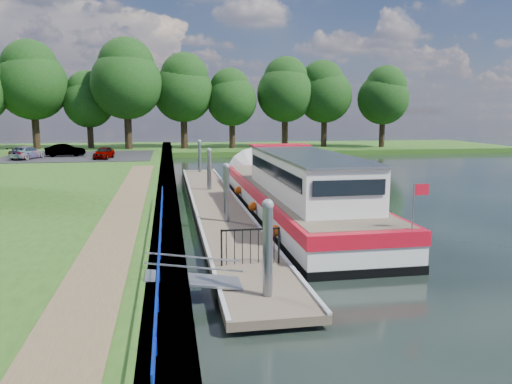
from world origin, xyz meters
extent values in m
plane|color=black|center=(0.00, 0.00, 0.00)|extent=(160.00, 160.00, 0.00)
cube|color=#473D2D|center=(-2.55, 15.00, 0.39)|extent=(1.10, 90.00, 0.78)
cube|color=#254D16|center=(12.00, 52.00, 0.30)|extent=(60.00, 18.00, 0.60)
cube|color=brown|center=(-4.40, 8.00, 0.80)|extent=(1.60, 40.00, 0.05)
cube|color=black|center=(-11.00, 38.00, 0.81)|extent=(14.00, 12.00, 0.06)
cube|color=#0C2DBF|center=(-2.75, 3.00, 1.48)|extent=(0.04, 18.00, 0.04)
cube|color=#0C2DBF|center=(-2.75, 3.00, 1.12)|extent=(0.03, 18.00, 0.03)
cylinder|color=#0C2DBF|center=(-2.75, -4.00, 1.14)|extent=(0.04, 0.04, 0.72)
cylinder|color=#0C2DBF|center=(-2.75, -2.00, 1.14)|extent=(0.04, 0.04, 0.72)
cylinder|color=#0C2DBF|center=(-2.75, 0.00, 1.14)|extent=(0.04, 0.04, 0.72)
cylinder|color=#0C2DBF|center=(-2.75, 2.00, 1.14)|extent=(0.04, 0.04, 0.72)
cylinder|color=#0C2DBF|center=(-2.75, 4.00, 1.14)|extent=(0.04, 0.04, 0.72)
cylinder|color=#0C2DBF|center=(-2.75, 6.00, 1.14)|extent=(0.04, 0.04, 0.72)
cylinder|color=#0C2DBF|center=(-2.75, 8.00, 1.14)|extent=(0.04, 0.04, 0.72)
cylinder|color=#0C2DBF|center=(-2.75, 10.00, 1.14)|extent=(0.04, 0.04, 0.72)
cylinder|color=#0C2DBF|center=(-2.75, 12.00, 1.14)|extent=(0.04, 0.04, 0.72)
cube|color=brown|center=(0.00, 13.00, 0.28)|extent=(2.50, 30.00, 0.24)
cube|color=#9EA0A3|center=(0.00, 1.00, 0.05)|extent=(2.30, 5.00, 0.30)
cube|color=#9EA0A3|center=(0.00, 9.00, 0.05)|extent=(2.30, 5.00, 0.30)
cube|color=#9EA0A3|center=(0.00, 17.00, 0.05)|extent=(2.30, 5.00, 0.30)
cube|color=#9EA0A3|center=(0.00, 25.00, 0.05)|extent=(2.30, 5.00, 0.30)
cube|color=#9EA0A3|center=(1.19, 13.00, 0.43)|extent=(0.12, 30.00, 0.06)
cube|color=#9EA0A3|center=(-1.19, 13.00, 0.43)|extent=(0.12, 30.00, 0.06)
cylinder|color=gray|center=(0.00, -0.50, 1.10)|extent=(0.26, 0.26, 3.40)
sphere|color=gray|center=(0.00, -0.50, 2.80)|extent=(0.30, 0.30, 0.30)
cylinder|color=gray|center=(0.00, 8.50, 1.10)|extent=(0.26, 0.26, 3.40)
sphere|color=gray|center=(0.00, 8.50, 2.80)|extent=(0.30, 0.30, 0.30)
cylinder|color=gray|center=(0.00, 17.50, 1.10)|extent=(0.26, 0.26, 3.40)
sphere|color=gray|center=(0.00, 17.50, 2.80)|extent=(0.30, 0.30, 0.30)
cylinder|color=gray|center=(0.00, 26.50, 1.10)|extent=(0.26, 0.26, 3.40)
sphere|color=gray|center=(0.00, 26.50, 2.80)|extent=(0.30, 0.30, 0.30)
cube|color=#A5A8AD|center=(-1.85, 0.50, 0.60)|extent=(2.58, 1.00, 0.43)
cube|color=#A5A8AD|center=(-1.85, 0.02, 1.10)|extent=(2.58, 0.04, 0.41)
cube|color=#A5A8AD|center=(-1.85, 0.98, 1.10)|extent=(2.58, 0.04, 0.41)
cube|color=black|center=(-0.90, 2.20, 0.98)|extent=(0.05, 0.05, 1.15)
cube|color=black|center=(0.90, 2.20, 0.98)|extent=(0.05, 0.05, 1.15)
cube|color=black|center=(0.00, 2.20, 1.52)|extent=(1.85, 0.05, 0.05)
cube|color=black|center=(-0.75, 2.20, 0.98)|extent=(0.02, 0.02, 1.10)
cube|color=black|center=(-0.50, 2.20, 0.98)|extent=(0.02, 0.02, 1.10)
cube|color=black|center=(-0.25, 2.20, 0.98)|extent=(0.02, 0.02, 1.10)
cube|color=black|center=(0.00, 2.20, 0.98)|extent=(0.02, 0.02, 1.10)
cube|color=black|center=(0.25, 2.20, 0.98)|extent=(0.02, 0.02, 1.10)
cube|color=black|center=(0.50, 2.20, 0.98)|extent=(0.02, 0.02, 1.10)
cube|color=black|center=(0.75, 2.20, 0.98)|extent=(0.02, 0.02, 1.10)
cube|color=black|center=(3.60, 11.39, 0.02)|extent=(4.00, 20.00, 0.55)
cube|color=silver|center=(3.60, 11.39, 0.62)|extent=(3.96, 19.90, 0.65)
cube|color=red|center=(3.60, 11.39, 1.18)|extent=(4.04, 20.00, 0.48)
cube|color=brown|center=(3.60, 11.39, 1.42)|extent=(3.68, 19.20, 0.04)
cone|color=silver|center=(3.60, 21.79, 0.55)|extent=(4.00, 1.50, 4.00)
cube|color=silver|center=(3.60, 8.89, 2.30)|extent=(3.00, 11.00, 1.75)
cube|color=gray|center=(3.60, 8.89, 3.22)|extent=(3.10, 11.20, 0.10)
cube|color=black|center=(2.08, 8.89, 2.55)|extent=(0.04, 10.00, 0.55)
cube|color=black|center=(5.12, 8.89, 2.55)|extent=(0.04, 10.00, 0.55)
cube|color=black|center=(3.60, 14.44, 2.55)|extent=(2.60, 0.04, 0.55)
cube|color=black|center=(3.60, 3.34, 2.55)|extent=(2.60, 0.04, 0.55)
cube|color=red|center=(3.60, 14.09, 3.30)|extent=(3.20, 1.60, 0.06)
cylinder|color=gray|center=(5.10, 1.69, 2.15)|extent=(0.05, 0.05, 1.50)
cube|color=red|center=(5.35, 1.69, 2.70)|extent=(0.50, 0.02, 0.35)
sphere|color=#F1550D|center=(1.48, 5.39, 0.65)|extent=(0.44, 0.44, 0.44)
sphere|color=#F1550D|center=(1.48, 10.39, 0.65)|extent=(0.44, 0.44, 0.44)
sphere|color=#F1550D|center=(1.48, 15.39, 0.65)|extent=(0.44, 0.44, 0.44)
imported|color=#594C47|center=(2.40, 5.65, 2.30)|extent=(0.42, 0.63, 1.72)
cylinder|color=#332316|center=(-17.49, 49.36, 2.70)|extent=(0.83, 0.83, 4.21)
sphere|color=black|center=(-17.49, 49.36, 8.08)|extent=(7.95, 7.95, 7.95)
sphere|color=black|center=(-17.71, 49.47, 10.07)|extent=(6.31, 6.31, 6.31)
cylinder|color=#332316|center=(-11.50, 49.87, 2.15)|extent=(0.70, 0.70, 3.10)
sphere|color=black|center=(-11.50, 49.87, 6.11)|extent=(5.85, 5.85, 5.85)
sphere|color=black|center=(-11.67, 50.04, 7.57)|extent=(4.65, 4.65, 4.65)
cylinder|color=#332316|center=(-6.89, 47.36, 2.75)|extent=(0.84, 0.84, 4.29)
sphere|color=black|center=(-6.89, 47.36, 8.23)|extent=(8.10, 8.10, 8.10)
sphere|color=black|center=(-6.84, 47.51, 10.25)|extent=(6.44, 6.44, 6.44)
cylinder|color=#332316|center=(-0.41, 49.36, 2.52)|extent=(0.79, 0.79, 3.83)
sphere|color=black|center=(-0.41, 49.36, 7.42)|extent=(7.24, 7.24, 7.24)
sphere|color=black|center=(-0.22, 49.13, 9.23)|extent=(5.75, 5.75, 5.75)
cylinder|color=#332316|center=(5.49, 49.09, 2.23)|extent=(0.72, 0.72, 3.26)
sphere|color=black|center=(5.49, 49.09, 6.40)|extent=(6.16, 6.16, 6.16)
sphere|color=black|center=(5.30, 49.34, 7.93)|extent=(4.89, 4.89, 4.89)
cylinder|color=#332316|center=(12.25, 49.38, 2.49)|extent=(0.78, 0.78, 3.77)
sphere|color=black|center=(12.25, 49.38, 7.31)|extent=(7.13, 7.13, 7.13)
sphere|color=black|center=(12.38, 49.62, 9.09)|extent=(5.66, 5.66, 5.66)
cylinder|color=#332316|center=(17.42, 49.40, 2.42)|extent=(0.77, 0.77, 3.65)
sphere|color=black|center=(17.42, 49.40, 7.09)|extent=(6.89, 6.89, 6.89)
sphere|color=black|center=(17.07, 49.41, 8.81)|extent=(5.47, 5.47, 5.47)
cylinder|color=#332316|center=(24.52, 47.52, 2.30)|extent=(0.74, 0.74, 3.41)
sphere|color=black|center=(24.52, 47.52, 6.66)|extent=(6.43, 6.43, 6.43)
sphere|color=black|center=(24.75, 47.30, 8.26)|extent=(5.11, 5.11, 5.11)
imported|color=#999999|center=(-8.20, 34.65, 1.38)|extent=(1.84, 3.39, 1.10)
imported|color=#999999|center=(-12.13, 37.75, 1.43)|extent=(3.66, 1.45, 1.19)
imported|color=#999999|center=(-15.07, 35.74, 1.41)|extent=(2.84, 4.26, 1.15)
camera|label=1|loc=(-2.44, -12.58, 5.12)|focal=35.00mm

